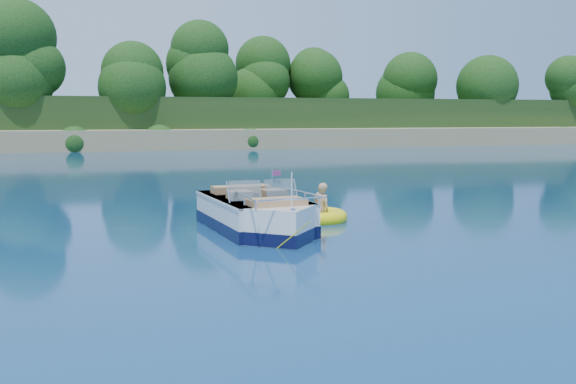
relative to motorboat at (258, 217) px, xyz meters
name	(u,v)px	position (x,y,z in m)	size (l,w,h in m)	color
ground	(329,232)	(1.51, -0.47, -0.33)	(160.00, 160.00, 0.00)	#091C42
shoreline	(137,129)	(1.51, 63.30, 0.65)	(170.00, 59.00, 6.00)	#918154
treeline	(154,79)	(1.55, 40.54, 5.22)	(150.00, 7.12, 8.19)	black
motorboat	(258,217)	(0.00, 0.00, 0.00)	(2.12, 5.06, 1.69)	white
tow_tube	(319,217)	(1.78, 1.00, -0.23)	(1.47, 1.47, 0.37)	#FFF00D
boy	(320,221)	(1.80, 0.96, -0.33)	(0.49, 0.32, 1.34)	tan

